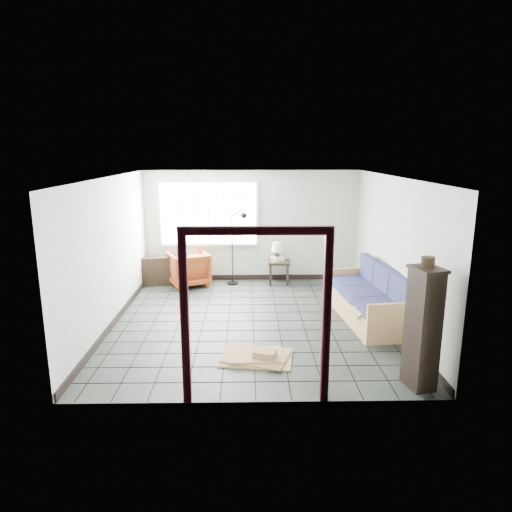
{
  "coord_description": "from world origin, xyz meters",
  "views": [
    {
      "loc": [
        -0.09,
        -7.85,
        3.05
      ],
      "look_at": [
        0.06,
        0.3,
        1.15
      ],
      "focal_mm": 32.0,
      "sensor_mm": 36.0,
      "label": 1
    }
  ],
  "objects_px": {
    "side_table": "(279,265)",
    "futon_sofa": "(371,300)",
    "tall_shelf": "(423,328)",
    "armchair": "(189,267)"
  },
  "relations": [
    {
      "from": "side_table",
      "to": "futon_sofa",
      "type": "bearing_deg",
      "value": -56.83
    },
    {
      "from": "futon_sofa",
      "to": "side_table",
      "type": "xyz_separation_m",
      "value": [
        -1.53,
        2.34,
        0.08
      ]
    },
    {
      "from": "tall_shelf",
      "to": "armchair",
      "type": "bearing_deg",
      "value": 113.71
    },
    {
      "from": "futon_sofa",
      "to": "side_table",
      "type": "distance_m",
      "value": 2.8
    },
    {
      "from": "futon_sofa",
      "to": "tall_shelf",
      "type": "xyz_separation_m",
      "value": [
        -0.02,
        -2.46,
        0.46
      ]
    },
    {
      "from": "tall_shelf",
      "to": "futon_sofa",
      "type": "bearing_deg",
      "value": 75.92
    },
    {
      "from": "armchair",
      "to": "tall_shelf",
      "type": "distance_m",
      "value": 5.94
    },
    {
      "from": "futon_sofa",
      "to": "tall_shelf",
      "type": "bearing_deg",
      "value": -96.41
    },
    {
      "from": "tall_shelf",
      "to": "side_table",
      "type": "bearing_deg",
      "value": 93.83
    },
    {
      "from": "futon_sofa",
      "to": "armchair",
      "type": "bearing_deg",
      "value": 142.05
    }
  ]
}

